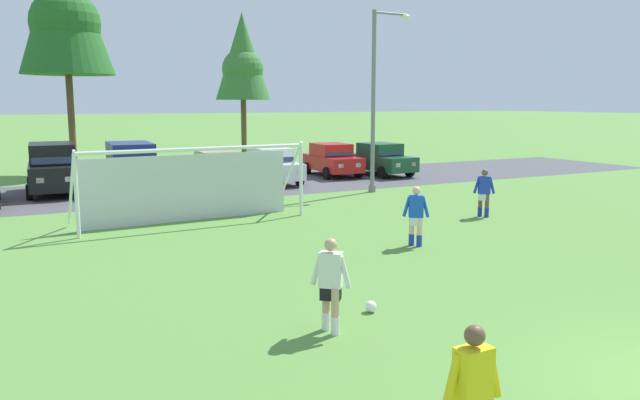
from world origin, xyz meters
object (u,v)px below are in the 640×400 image
Objects in this scene: soccer_ball at (371,306)px; player_midfield_center at (331,286)px; parked_car_slot_center_left at (131,167)px; street_lamp at (377,100)px; parked_car_slot_center_right at (271,165)px; referee at (472,400)px; parked_car_slot_center at (218,170)px; player_striker_near at (416,216)px; parked_car_slot_left at (53,168)px; parked_car_slot_right at (332,159)px; soccer_goal at (191,183)px; player_defender_far at (484,193)px; parked_car_slot_far_right at (381,159)px.

player_midfield_center reaches higher than soccer_ball.
player_midfield_center is 0.35× the size of parked_car_slot_center_left.
street_lamp is (8.58, 13.24, 3.89)m from soccer_ball.
referee is at bearing -108.02° from parked_car_slot_center_right.
parked_car_slot_center is at bearing -9.64° from parked_car_slot_center_left.
parked_car_slot_center is 2.91m from parked_car_slot_center_right.
parked_car_slot_left reaches higher than player_striker_near.
referee is 4.27m from player_midfield_center.
parked_car_slot_center_left is 10.73m from parked_car_slot_right.
soccer_goal reaches higher than parked_car_slot_center.
soccer_goal is at bearing 92.74° from soccer_ball.
parked_car_slot_right is at bearing 79.60° from street_lamp.
parked_car_slot_center_right is at bearing -0.44° from parked_car_slot_center_left.
parked_car_slot_left is at bearing 98.30° from player_midfield_center.
soccer_ball is at bearing 69.62° from referee.
soccer_goal is at bearing 157.36° from player_defender_far.
parked_car_slot_center_left reaches higher than soccer_ball.
soccer_ball is at bearing -123.60° from parked_car_slot_far_right.
player_midfield_center is at bearing -118.69° from parked_car_slot_right.
parked_car_slot_far_right is at bearing 54.75° from player_midfield_center.
soccer_ball is at bearing -107.37° from parked_car_slot_center_right.
referee is at bearing -94.88° from soccer_goal.
parked_car_slot_center and parked_car_slot_right have the same top height.
parked_car_slot_right is at bearing 15.71° from parked_car_slot_center.
soccer_ball is 19.53m from parked_car_slot_left.
player_striker_near is 16.49m from parked_car_slot_far_right.
player_striker_near and player_defender_far have the same top height.
parked_car_slot_left is (-12.62, 12.64, 0.29)m from player_defender_far.
player_midfield_center is 1.00× the size of player_defender_far.
parked_car_slot_center_right is (1.65, 13.90, 0.05)m from player_striker_near.
parked_car_slot_left is 14.18m from street_lamp.
soccer_ball is 0.13× the size of referee.
parked_car_slot_center_left is (-0.96, 17.94, 1.00)m from soccer_ball.
player_defender_far is (4.66, 2.45, 0.00)m from player_striker_near.
player_midfield_center is at bearing -90.59° from parked_car_slot_center_left.
street_lamp is (2.98, -4.65, 3.12)m from parked_car_slot_center_right.
soccer_ball is at bearing -78.14° from parked_car_slot_left.
parked_car_slot_far_right is (3.55, 11.85, 0.05)m from player_defender_far.
player_striker_near is at bearing -70.61° from parked_car_slot_center_left.
parked_car_slot_center_right is 4.31m from parked_car_slot_right.
player_striker_near is 10.82m from street_lamp.
player_midfield_center is (-1.15, -0.53, 0.71)m from soccer_ball.
parked_car_slot_right reaches higher than player_midfield_center.
parked_car_slot_center_right reaches higher than soccer_ball.
player_defender_far is at bearing 47.20° from referee.
parked_car_slot_center_left is 0.61× the size of street_lamp.
parked_car_slot_center_left is (0.19, 18.48, 0.29)m from player_midfield_center.
street_lamp is at bearing -57.34° from parked_car_slot_center_right.
player_defender_far is at bearing -106.68° from parked_car_slot_far_right.
soccer_goal reaches higher than parked_car_slot_center_left.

